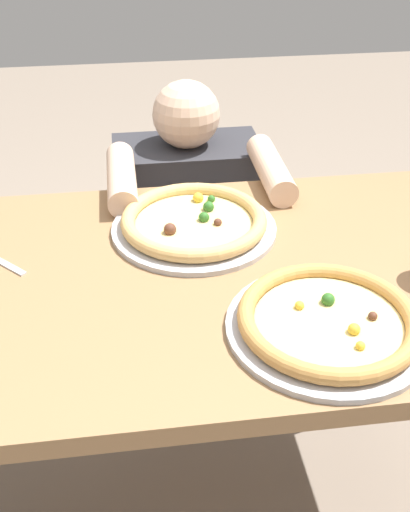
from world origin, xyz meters
The scene contains 5 objects.
ground_plane centered at (0.00, 0.00, 0.00)m, with size 8.00×8.00×0.00m, color gray.
dining_table centered at (0.00, 0.00, 0.64)m, with size 1.37×0.77×0.75m.
pizza_near centered at (0.22, -0.20, 0.77)m, with size 0.36×0.36×0.04m.
pizza_far centered at (0.03, 0.17, 0.77)m, with size 0.36×0.36×0.04m.
diner_seated centered at (0.07, 0.60, 0.41)m, with size 0.44×0.53×0.94m.
Camera 1 is at (-0.11, -1.03, 1.48)m, focal length 44.95 mm.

